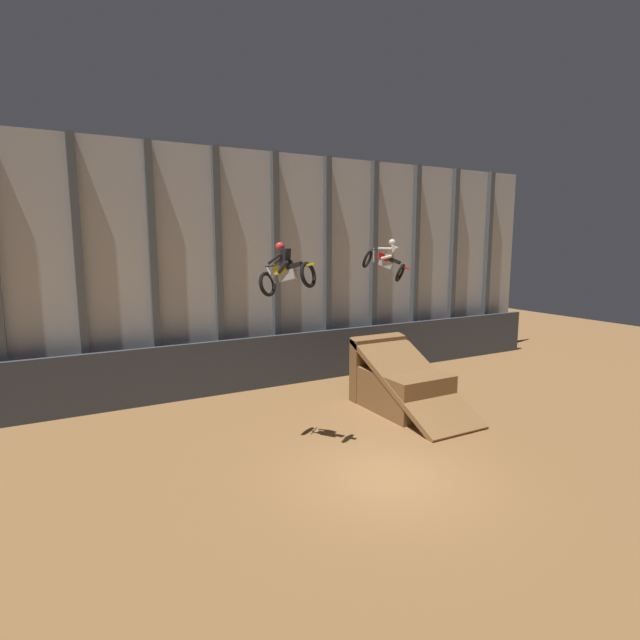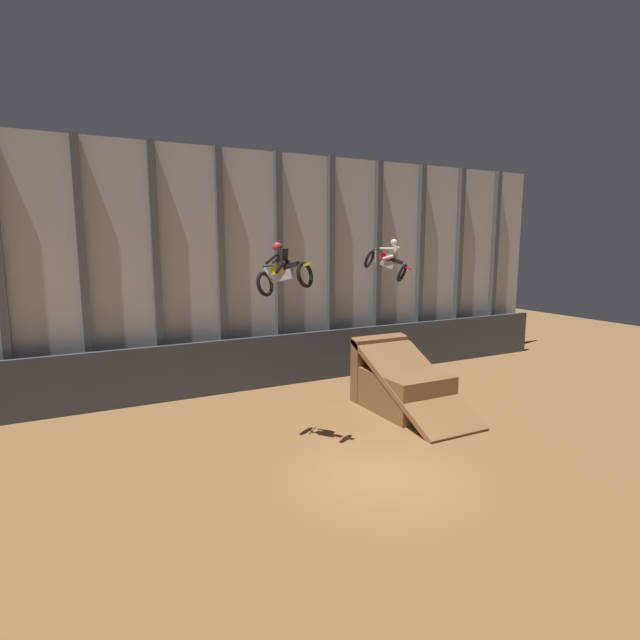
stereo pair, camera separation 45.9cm
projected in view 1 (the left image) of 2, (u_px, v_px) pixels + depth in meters
ground_plane at (388, 476)px, 13.00m from camera, size 60.00×60.00×0.00m
arena_back_wall at (247, 270)px, 20.84m from camera, size 32.00×0.40×9.76m
lower_barrier at (257, 363)px, 20.60m from camera, size 31.36×0.20×2.18m
dirt_ramp at (399, 384)px, 18.36m from camera, size 2.39×4.81×2.58m
rider_bike_left_air at (286, 271)px, 13.94m from camera, size 1.48×1.78×1.59m
rider_bike_right_air at (386, 260)px, 19.03m from camera, size 1.60×1.77×1.66m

